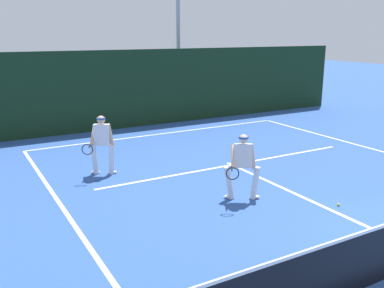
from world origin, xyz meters
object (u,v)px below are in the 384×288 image
Objects in this scene: player_near at (242,164)px; player_far at (102,142)px; light_pole at (178,11)px; tennis_ball at (339,205)px.

player_far is (-2.25, 3.38, 0.05)m from player_near.
player_near is at bearing -110.26° from light_pole.
player_far reaches higher than player_near.
player_near is at bearing 139.30° from tennis_ball.
player_far is 10.17m from light_pole.
player_far is 0.21× the size of light_pole.
light_pole is at bearing -103.01° from player_far.
light_pole is at bearing -79.55° from player_near.
player_near is 0.95× the size of player_far.
light_pole is (2.22, 11.94, 4.74)m from tennis_ball.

